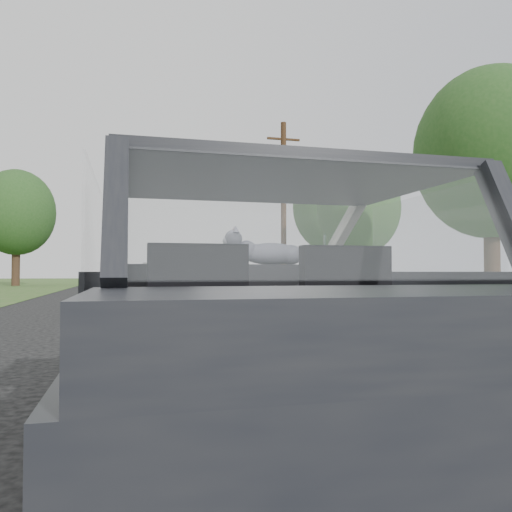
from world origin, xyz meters
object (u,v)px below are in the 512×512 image
utility_pole (284,206)px  other_car (163,278)px  subject_car (256,309)px  cat (271,252)px  highway_sign (325,265)px

utility_pole → other_car: bearing=-165.0°
subject_car → cat: 0.80m
subject_car → other_car: bearing=88.0°
subject_car → cat: bearing=66.6°
other_car → highway_sign: bearing=-32.9°
other_car → highway_sign: (6.37, -2.48, 0.55)m
cat → highway_sign: highway_sign is taller
subject_car → highway_sign: bearing=66.5°
cat → utility_pole: 20.78m
cat → utility_pole: utility_pole is taller
subject_car → other_car: size_ratio=0.98×
subject_car → utility_pole: bearing=72.1°
highway_sign → utility_pole: size_ratio=0.30×
highway_sign → utility_pole: (-0.50, 4.04, 2.90)m
other_car → highway_sign: 6.86m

